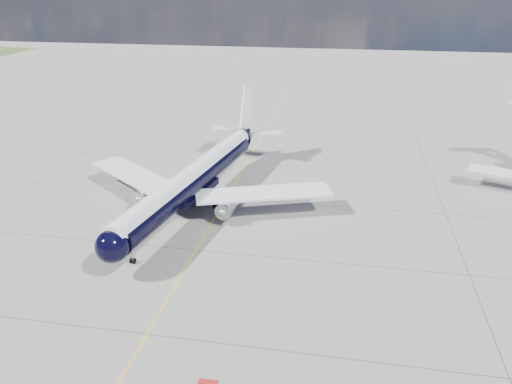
# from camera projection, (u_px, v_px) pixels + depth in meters

# --- Properties ---
(ground) EXTENTS (320.00, 320.00, 0.00)m
(ground) POSITION_uv_depth(u_px,v_px,m) (233.00, 185.00, 75.55)
(ground) COLOR gray
(ground) RESTS_ON ground
(taxiway_centerline) EXTENTS (0.16, 160.00, 0.01)m
(taxiway_centerline) POSITION_uv_depth(u_px,v_px,m) (226.00, 198.00, 71.03)
(taxiway_centerline) COLOR yellow
(taxiway_centerline) RESTS_ON ground
(main_airliner) EXTENTS (36.53, 44.88, 13.00)m
(main_airliner) POSITION_uv_depth(u_px,v_px,m) (196.00, 177.00, 67.47)
(main_airliner) COLOR black
(main_airliner) RESTS_ON ground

